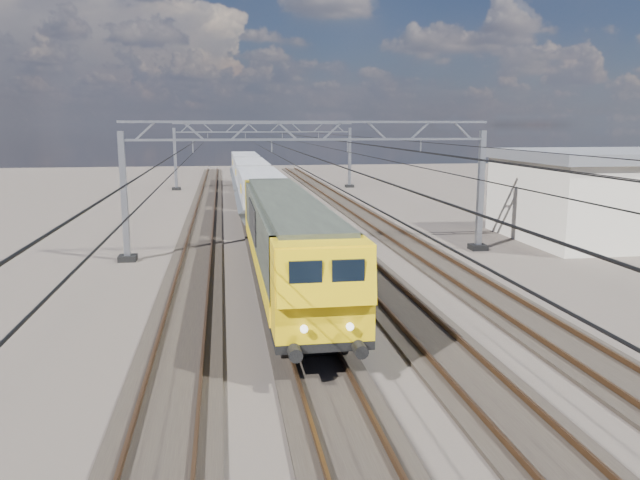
{
  "coord_description": "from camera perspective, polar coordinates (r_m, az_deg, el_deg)",
  "views": [
    {
      "loc": [
        -4.55,
        -28.51,
        6.89
      ],
      "look_at": [
        -0.8,
        -4.5,
        2.4
      ],
      "focal_mm": 35.0,
      "sensor_mm": 36.0,
      "label": 1
    }
  ],
  "objects": [
    {
      "name": "ground",
      "position": [
        29.68,
        0.19,
        -2.95
      ],
      "size": [
        160.0,
        160.0,
        0.0
      ],
      "primitive_type": "plane",
      "color": "#2B2520",
      "rests_on": "ground"
    },
    {
      "name": "track_outer_west",
      "position": [
        29.35,
        -11.48,
        -3.18
      ],
      "size": [
        2.6,
        140.0,
        0.3
      ],
      "color": "black",
      "rests_on": "ground"
    },
    {
      "name": "track_loco",
      "position": [
        29.42,
        -3.67,
        -2.95
      ],
      "size": [
        2.6,
        140.0,
        0.3
      ],
      "color": "black",
      "rests_on": "ground"
    },
    {
      "name": "track_inner_east",
      "position": [
        30.04,
        3.96,
        -2.68
      ],
      "size": [
        2.6,
        140.0,
        0.3
      ],
      "color": "black",
      "rests_on": "ground"
    },
    {
      "name": "track_outer_east",
      "position": [
        31.16,
        11.16,
        -2.37
      ],
      "size": [
        2.6,
        140.0,
        0.3
      ],
      "color": "black",
      "rests_on": "ground"
    },
    {
      "name": "catenary_gantry_mid",
      "position": [
        32.96,
        -0.91,
        5.27
      ],
      "size": [
        19.9,
        0.9,
        7.11
      ],
      "color": "gray",
      "rests_on": "ground"
    },
    {
      "name": "catenary_gantry_far",
      "position": [
        68.73,
        -5.13,
        7.94
      ],
      "size": [
        19.9,
        0.9,
        7.11
      ],
      "color": "gray",
      "rests_on": "ground"
    },
    {
      "name": "overhead_wires",
      "position": [
        36.81,
        -1.79,
        8.69
      ],
      "size": [
        12.03,
        140.0,
        0.53
      ],
      "color": "black",
      "rests_on": "ground"
    },
    {
      "name": "locomotive",
      "position": [
        25.88,
        -3.08,
        0.3
      ],
      "size": [
        2.76,
        21.1,
        3.62
      ],
      "color": "black",
      "rests_on": "ground"
    },
    {
      "name": "hopper_wagon_lead",
      "position": [
        43.37,
        -5.47,
        4.26
      ],
      "size": [
        3.38,
        13.0,
        3.25
      ],
      "color": "black",
      "rests_on": "ground"
    },
    {
      "name": "hopper_wagon_mid",
      "position": [
        57.49,
        -6.34,
        5.76
      ],
      "size": [
        3.38,
        13.0,
        3.25
      ],
      "color": "black",
      "rests_on": "ground"
    },
    {
      "name": "hopper_wagon_third",
      "position": [
        71.64,
        -6.87,
        6.67
      ],
      "size": [
        3.38,
        13.0,
        3.25
      ],
      "color": "black",
      "rests_on": "ground"
    }
  ]
}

